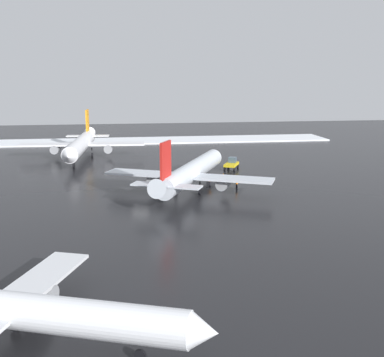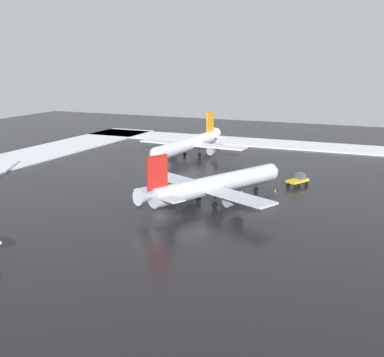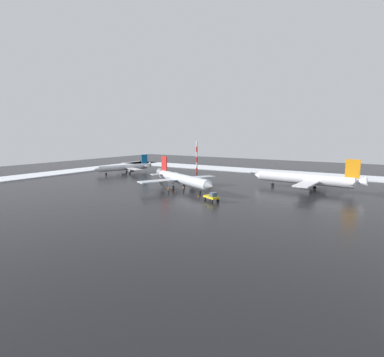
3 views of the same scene
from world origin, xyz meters
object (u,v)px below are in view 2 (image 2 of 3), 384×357
Objects in this scene: airplane_far_rear at (215,184)px; traffic_cone_mid_line at (252,203)px; traffic_cone_wingtip_side at (275,191)px; ground_crew_near_tug at (242,195)px; traffic_cone_near_nose at (232,191)px; airplane_foreground_jet at (188,144)px; ground_crew_by_nose_gear at (260,202)px; pushback_tug at (298,180)px.

airplane_far_rear is 6.96m from traffic_cone_mid_line.
ground_crew_near_tug is at bearing -27.35° from traffic_cone_wingtip_side.
traffic_cone_mid_line is at bearing 43.91° from traffic_cone_near_nose.
airplane_foreground_jet is 20.49× the size of ground_crew_near_tug.
traffic_cone_wingtip_side is (-11.13, 7.80, -3.00)m from airplane_far_rear.
airplane_foreground_jet is at bearing 55.82° from airplane_far_rear.
ground_crew_by_nose_gear is 3.11× the size of traffic_cone_mid_line.
ground_crew_by_nose_gear is at bearing 0.41° from traffic_cone_wingtip_side.
airplane_foreground_jet reaches higher than ground_crew_near_tug.
traffic_cone_near_nose is at bearing 41.44° from airplane_foreground_jet.
airplane_foreground_jet is 35.81m from pushback_tug.
airplane_far_rear is 18.33× the size of ground_crew_by_nose_gear.
airplane_far_rear reaches higher than ground_crew_near_tug.
airplane_far_rear is 0.89× the size of airplane_foreground_jet.
traffic_cone_wingtip_side is (-3.81, 7.16, 0.00)m from traffic_cone_near_nose.
traffic_cone_mid_line is 1.00× the size of traffic_cone_wingtip_side.
traffic_cone_near_nose and traffic_cone_wingtip_side have the same top height.
ground_crew_by_nose_gear reaches higher than traffic_cone_near_nose.
airplane_foreground_jet is at bearing -142.22° from traffic_cone_near_nose.
ground_crew_near_tug and ground_crew_by_nose_gear have the same top height.
ground_crew_by_nose_gear is (-0.58, 7.87, -2.31)m from airplane_far_rear.
traffic_cone_wingtip_side is (6.06, -3.02, -1.01)m from pushback_tug.
traffic_cone_mid_line is (15.49, -4.77, -1.01)m from pushback_tug.
pushback_tug reaches higher than ground_crew_by_nose_gear.
airplane_foreground_jet reaches higher than ground_crew_by_nose_gear.
airplane_far_rear is 13.92m from traffic_cone_wingtip_side.
ground_crew_near_tug is at bearing -63.70° from ground_crew_by_nose_gear.
airplane_far_rear is 56.99× the size of traffic_cone_wingtip_side.
ground_crew_by_nose_gear is 3.11× the size of traffic_cone_wingtip_side.
pushback_tug is 2.98× the size of ground_crew_by_nose_gear.
airplane_far_rear is 6.15× the size of pushback_tug.
ground_crew_by_nose_gear is (16.61, -2.95, -0.31)m from pushback_tug.
traffic_cone_wingtip_side is at bearing 118.01° from traffic_cone_near_nose.
traffic_cone_mid_line is (1.60, 2.30, -0.70)m from ground_crew_near_tug.
ground_crew_by_nose_gear is 9.91m from traffic_cone_near_nose.
traffic_cone_near_nose is 7.80m from traffic_cone_mid_line.
traffic_cone_wingtip_side is at bearing 169.49° from traffic_cone_mid_line.
ground_crew_near_tug is at bearing -23.44° from airplane_far_rear.
ground_crew_by_nose_gear is at bearing 43.50° from airplane_foreground_jet.
traffic_cone_mid_line is at bearing -49.09° from airplane_far_rear.
ground_crew_near_tug is 5.13m from traffic_cone_near_nose.
airplane_far_rear is at bearing 175.38° from ground_crew_near_tug.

